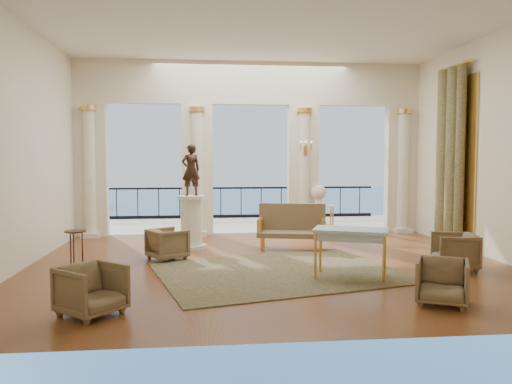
{
  "coord_description": "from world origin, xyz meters",
  "views": [
    {
      "loc": [
        -1.21,
        -9.27,
        2.03
      ],
      "look_at": [
        -0.19,
        0.6,
        1.34
      ],
      "focal_mm": 35.0,
      "sensor_mm": 36.0,
      "label": 1
    }
  ],
  "objects": [
    {
      "name": "armchair_d",
      "position": [
        -1.95,
        0.65,
        0.34
      ],
      "size": [
        0.88,
        0.9,
        0.68
      ],
      "primitive_type": "imported",
      "rotation": [
        0.0,
        0.0,
        2.14
      ],
      "color": "#43391F",
      "rests_on": "ground"
    },
    {
      "name": "armchair_b",
      "position": [
        2.04,
        -2.8,
        0.35
      ],
      "size": [
        0.89,
        0.87,
        0.69
      ],
      "primitive_type": "imported",
      "rotation": [
        0.0,
        0.0,
        -0.48
      ],
      "color": "#43391F",
      "rests_on": "ground"
    },
    {
      "name": "console_table",
      "position": [
        1.76,
        3.55,
        0.64
      ],
      "size": [
        0.87,
        0.54,
        0.77
      ],
      "rotation": [
        0.0,
        0.0,
        -0.29
      ],
      "color": "silver",
      "rests_on": "ground"
    },
    {
      "name": "arcade",
      "position": [
        -0.0,
        3.82,
        2.58
      ],
      "size": [
        9.0,
        0.56,
        4.5
      ],
      "color": "beige",
      "rests_on": "ground"
    },
    {
      "name": "armchair_a",
      "position": [
        -2.67,
        -2.8,
        0.36
      ],
      "size": [
        0.95,
        0.96,
        0.72
      ],
      "primitive_type": "imported",
      "rotation": [
        0.0,
        0.0,
        0.86
      ],
      "color": "#43391F",
      "rests_on": "ground"
    },
    {
      "name": "headland",
      "position": [
        -30.0,
        70.0,
        -3.0
      ],
      "size": [
        22.0,
        18.0,
        6.0
      ],
      "primitive_type": "cube",
      "color": "black",
      "rests_on": "sea"
    },
    {
      "name": "statue",
      "position": [
        -1.51,
        1.8,
        1.75
      ],
      "size": [
        0.48,
        0.39,
        1.13
      ],
      "primitive_type": "imported",
      "rotation": [
        0.0,
        0.0,
        3.47
      ],
      "color": "black",
      "rests_on": "pedestal"
    },
    {
      "name": "settee",
      "position": [
        0.71,
        1.61,
        0.49
      ],
      "size": [
        1.59,
        0.93,
        0.99
      ],
      "rotation": [
        0.0,
        0.0,
        -0.21
      ],
      "color": "#43391F",
      "rests_on": "ground"
    },
    {
      "name": "curtain",
      "position": [
        4.28,
        1.5,
        2.02
      ],
      "size": [
        0.33,
        1.4,
        4.09
      ],
      "color": "#484524",
      "rests_on": "ground"
    },
    {
      "name": "side_table",
      "position": [
        -3.66,
        0.39,
        0.55
      ],
      "size": [
        0.4,
        0.4,
        0.64
      ],
      "color": "black",
      "rests_on": "ground"
    },
    {
      "name": "urn",
      "position": [
        1.76,
        3.55,
        1.08
      ],
      "size": [
        0.4,
        0.4,
        0.53
      ],
      "color": "white",
      "rests_on": "console_table"
    },
    {
      "name": "pedestal",
      "position": [
        -1.51,
        1.8,
        0.57
      ],
      "size": [
        0.64,
        0.64,
        1.18
      ],
      "color": "silver",
      "rests_on": "ground"
    },
    {
      "name": "rug",
      "position": [
        0.07,
        -0.67,
        0.01
      ],
      "size": [
        4.79,
        4.14,
        0.02
      ],
      "primitive_type": "cube",
      "rotation": [
        0.0,
        0.0,
        0.26
      ],
      "color": "#33351C",
      "rests_on": "ground"
    },
    {
      "name": "window_frame",
      "position": [
        4.47,
        1.5,
        2.1
      ],
      "size": [
        0.04,
        1.6,
        3.4
      ],
      "primitive_type": "cube",
      "color": "gold",
      "rests_on": "room_walls"
    },
    {
      "name": "palm_tree",
      "position": [
        2.0,
        6.6,
        4.09
      ],
      "size": [
        2.0,
        2.0,
        4.5
      ],
      "color": "#4C3823",
      "rests_on": "terrace"
    },
    {
      "name": "game_table",
      "position": [
        1.22,
        -1.18,
        0.75
      ],
      "size": [
        1.37,
        1.06,
        0.83
      ],
      "rotation": [
        0.0,
        0.0,
        -0.38
      ],
      "color": "silver",
      "rests_on": "ground"
    },
    {
      "name": "wall_sconce",
      "position": [
        1.4,
        3.51,
        2.23
      ],
      "size": [
        0.3,
        0.11,
        0.33
      ],
      "color": "gold",
      "rests_on": "arcade"
    },
    {
      "name": "room_walls",
      "position": [
        0.0,
        -1.12,
        2.88
      ],
      "size": [
        9.0,
        9.0,
        9.0
      ],
      "color": "white",
      "rests_on": "ground"
    },
    {
      "name": "terrace",
      "position": [
        0.0,
        5.8,
        -0.05
      ],
      "size": [
        10.0,
        3.6,
        0.1
      ],
      "primitive_type": "cube",
      "color": "#BEB19D",
      "rests_on": "ground"
    },
    {
      "name": "floor",
      "position": [
        0.0,
        0.0,
        0.0
      ],
      "size": [
        9.0,
        9.0,
        0.0
      ],
      "primitive_type": "plane",
      "color": "#492211",
      "rests_on": "ground"
    },
    {
      "name": "sea",
      "position": [
        0.0,
        60.0,
        -6.0
      ],
      "size": [
        160.0,
        160.0,
        0.0
      ],
      "primitive_type": "plane",
      "color": "#1E5795",
      "rests_on": "ground"
    },
    {
      "name": "balustrade",
      "position": [
        0.0,
        7.4,
        0.41
      ],
      "size": [
        9.0,
        0.06,
        1.03
      ],
      "color": "black",
      "rests_on": "terrace"
    },
    {
      "name": "armchair_c",
      "position": [
        3.28,
        -0.77,
        0.36
      ],
      "size": [
        0.8,
        0.83,
        0.73
      ],
      "primitive_type": "imported",
      "rotation": [
        0.0,
        0.0,
        -1.78
      ],
      "color": "#43391F",
      "rests_on": "ground"
    }
  ]
}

